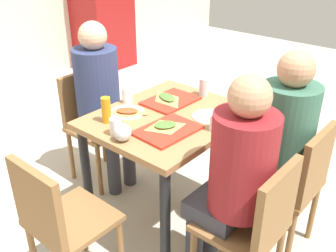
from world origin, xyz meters
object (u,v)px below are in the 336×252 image
at_px(chair_far_side, 92,118).
at_px(foil_bundle, 122,132).
at_px(paper_plate_center, 127,112).
at_px(chair_near_left, 255,223).
at_px(chair_near_right, 296,181).
at_px(tray_red_near, 167,130).
at_px(person_in_brown_jacket, 279,137).
at_px(paper_plate_near_edge, 210,117).
at_px(pizza_slice_c, 127,111).
at_px(pizza_slice_a, 165,126).
at_px(plastic_cup_b, 215,122).
at_px(pizza_slice_b, 167,98).
at_px(plastic_cup_c, 116,127).
at_px(chair_left_end, 58,219).
at_px(tray_red_far, 171,101).
at_px(plastic_cup_a, 127,95).
at_px(condiment_bottle, 106,110).
at_px(person_in_red, 235,172).
at_px(main_table, 168,132).
at_px(soda_can, 204,87).
at_px(person_far_side, 101,94).

height_order(chair_far_side, foil_bundle, foil_bundle).
bearing_deg(paper_plate_center, chair_near_left, -95.50).
bearing_deg(chair_near_right, tray_red_near, 122.52).
xyz_separation_m(tray_red_near, paper_plate_center, (0.02, 0.36, -0.00)).
height_order(person_in_brown_jacket, paper_plate_near_edge, person_in_brown_jacket).
bearing_deg(foil_bundle, pizza_slice_c, 41.68).
distance_m(pizza_slice_a, plastic_cup_b, 0.29).
bearing_deg(pizza_slice_b, paper_plate_near_edge, -92.52).
distance_m(plastic_cup_b, plastic_cup_c, 0.57).
bearing_deg(pizza_slice_a, plastic_cup_b, -51.08).
distance_m(chair_left_end, foil_bundle, 0.56).
distance_m(tray_red_far, pizza_slice_a, 0.40).
xyz_separation_m(chair_near_right, plastic_cup_a, (-0.27, 1.12, 0.32)).
bearing_deg(plastic_cup_a, condiment_bottle, -157.53).
distance_m(person_in_red, pizza_slice_b, 0.88).
distance_m(chair_far_side, plastic_cup_c, 0.88).
distance_m(chair_far_side, pizza_slice_a, 0.96).
distance_m(person_in_brown_jacket, pizza_slice_b, 0.79).
bearing_deg(person_in_red, pizza_slice_c, 84.11).
distance_m(tray_red_near, pizza_slice_b, 0.44).
height_order(pizza_slice_b, pizza_slice_c, pizza_slice_b).
bearing_deg(plastic_cup_c, plastic_cup_b, -44.22).
xyz_separation_m(main_table, plastic_cup_c, (-0.39, 0.06, 0.17)).
bearing_deg(plastic_cup_b, pizza_slice_b, 74.24).
bearing_deg(plastic_cup_c, chair_near_left, -80.26).
relative_size(tray_red_near, condiment_bottle, 2.25).
bearing_deg(pizza_slice_c, chair_near_left, -95.06).
relative_size(pizza_slice_a, plastic_cup_b, 2.31).
distance_m(paper_plate_center, pizza_slice_c, 0.02).
relative_size(main_table, soda_can, 7.90).
distance_m(tray_red_far, pizza_slice_b, 0.03).
bearing_deg(pizza_slice_b, chair_left_end, -171.96).
height_order(paper_plate_center, plastic_cup_b, plastic_cup_b).
height_order(person_far_side, pizza_slice_b, person_far_side).
bearing_deg(pizza_slice_c, plastic_cup_a, 45.29).
bearing_deg(person_in_red, soda_can, 45.49).
bearing_deg(tray_red_far, foil_bundle, -166.44).
bearing_deg(tray_red_far, plastic_cup_b, -107.50).
xyz_separation_m(soda_can, foil_bundle, (-0.82, -0.04, -0.01)).
bearing_deg(chair_near_right, paper_plate_center, 111.06).
bearing_deg(plastic_cup_a, plastic_cup_b, -85.93).
xyz_separation_m(chair_near_left, person_in_brown_jacket, (0.48, 0.14, 0.25)).
height_order(plastic_cup_a, plastic_cup_c, same).
bearing_deg(pizza_slice_b, person_far_side, 107.91).
relative_size(chair_near_left, condiment_bottle, 5.38).
bearing_deg(tray_red_near, plastic_cup_c, 137.41).
xyz_separation_m(chair_near_left, chair_left_end, (-0.62, 0.78, 0.00)).
relative_size(person_far_side, pizza_slice_b, 4.79).
height_order(tray_red_far, condiment_bottle, condiment_bottle).
distance_m(pizza_slice_a, foil_bundle, 0.27).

